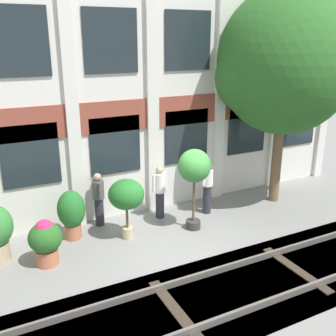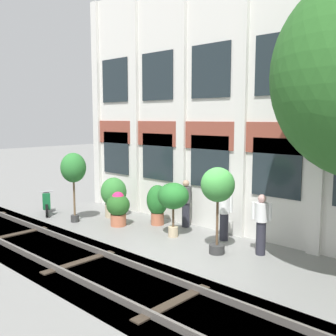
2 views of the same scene
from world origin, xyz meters
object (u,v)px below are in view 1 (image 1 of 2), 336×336
Objects in this scene: resident_near_plants at (99,198)px; potted_plant_ribbed_drum at (71,212)px; potted_plant_tall_urn at (126,196)px; resident_by_doorway at (160,190)px; broadleaf_tree at (285,65)px; resident_watching_tracks at (207,186)px; potted_plant_low_pan at (194,169)px; potted_plant_glazed_jar at (45,240)px.

potted_plant_ribbed_drum is at bearing -151.21° from resident_near_plants.
potted_plant_ribbed_drum is at bearing 153.72° from potted_plant_tall_urn.
resident_near_plants is at bearing -110.42° from resident_by_doorway.
resident_near_plants is at bearing 171.72° from broadleaf_tree.
potted_plant_ribbed_drum is at bearing -116.28° from resident_watching_tracks.
potted_plant_ribbed_drum is at bearing 163.21° from potted_plant_low_pan.
potted_plant_ribbed_drum reaches higher than potted_plant_glazed_jar.
potted_plant_glazed_jar is at bearing -82.27° from resident_by_doorway.
broadleaf_tree is 4.41m from potted_plant_low_pan.
potted_plant_low_pan is 2.00m from potted_plant_tall_urn.
potted_plant_low_pan is at bearing -170.53° from broadleaf_tree.
potted_plant_low_pan is (-3.48, -0.58, -2.64)m from broadleaf_tree.
resident_near_plants is (1.78, 1.47, 0.20)m from potted_plant_glazed_jar.
resident_watching_tracks is 3.33m from resident_near_plants.
potted_plant_tall_urn is (-5.38, -0.27, -3.20)m from broadleaf_tree.
resident_near_plants is at bearing 26.66° from potted_plant_ribbed_drum.
resident_watching_tracks reaches higher than potted_plant_glazed_jar.
broadleaf_tree is 4.01× the size of potted_plant_tall_urn.
potted_plant_low_pan is 2.89m from resident_near_plants.
resident_watching_tracks is (1.45, -0.36, 0.01)m from resident_by_doorway.
potted_plant_low_pan is at bearing -16.79° from potted_plant_ribbed_drum.
potted_plant_low_pan is at bearing -9.44° from potted_plant_tall_urn.
potted_plant_low_pan reaches higher than potted_plant_ribbed_drum.
broadleaf_tree is at bearing 63.62° from resident_watching_tracks.
resident_near_plants is at bearing -124.97° from resident_watching_tracks.
potted_plant_tall_urn reaches higher than resident_watching_tracks.
resident_by_doorway is (-0.54, 1.09, -0.92)m from potted_plant_low_pan.
potted_plant_ribbed_drum is at bearing 176.63° from broadleaf_tree.
potted_plant_tall_urn is 2.86m from resident_watching_tracks.
potted_plant_ribbed_drum is at bearing 49.22° from potted_plant_glazed_jar.
resident_watching_tracks reaches higher than resident_by_doorway.
broadleaf_tree is at bearing -6.14° from resident_near_plants.
resident_by_doorway is 1.02× the size of resident_near_plants.
potted_plant_low_pan is at bearing -29.28° from resident_near_plants.
potted_plant_tall_urn is 1.03× the size of resident_by_doorway.
potted_plant_ribbed_drum is 0.86× the size of resident_near_plants.
potted_plant_tall_urn is 1.03× the size of resident_watching_tracks.
potted_plant_tall_urn is at bearing -26.28° from potted_plant_ribbed_drum.
resident_by_doorway is at bearing 17.62° from potted_plant_glazed_jar.
potted_plant_ribbed_drum is 0.85× the size of resident_by_doorway.
broadleaf_tree reaches higher than potted_plant_ribbed_drum.
potted_plant_tall_urn is 1.61m from resident_by_doorway.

